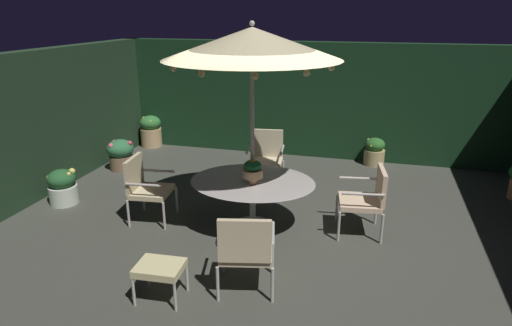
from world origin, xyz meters
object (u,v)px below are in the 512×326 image
at_px(patio_umbrella, 252,44).
at_px(patio_chair_southeast, 246,248).
at_px(patio_chair_northeast, 266,155).
at_px(potted_plant_back_center, 121,153).
at_px(patio_chair_east, 145,185).
at_px(potted_plant_back_right, 151,131).
at_px(patio_chair_north, 368,196).
at_px(potted_plant_back_left, 62,186).
at_px(centerpiece_planter, 253,170).
at_px(patio_dining_table, 252,187).
at_px(potted_plant_right_far, 374,151).
at_px(ottoman_footrest, 160,269).

distance_m(patio_umbrella, patio_chair_southeast, 2.58).
relative_size(patio_chair_northeast, patio_chair_southeast, 1.03).
relative_size(patio_umbrella, potted_plant_back_center, 4.76).
xyz_separation_m(patio_chair_east, potted_plant_back_right, (-1.74, 3.46, -0.19)).
relative_size(patio_chair_north, potted_plant_back_left, 1.66).
xyz_separation_m(centerpiece_planter, patio_chair_north, (1.55, 0.32, -0.35)).
distance_m(patio_chair_east, potted_plant_back_right, 3.87).
xyz_separation_m(patio_dining_table, patio_chair_east, (-1.59, -0.19, -0.06)).
bearing_deg(patio_dining_table, potted_plant_right_far, 63.22).
bearing_deg(patio_chair_north, centerpiece_planter, -168.18).
bearing_deg(patio_chair_north, potted_plant_back_left, -177.09).
xyz_separation_m(patio_chair_northeast, potted_plant_back_left, (-2.98, -1.61, -0.28)).
distance_m(patio_chair_southeast, potted_plant_back_right, 6.07).
distance_m(patio_dining_table, patio_chair_southeast, 1.60).
xyz_separation_m(ottoman_footrest, potted_plant_back_center, (-2.65, 3.59, -0.04)).
distance_m(patio_umbrella, potted_plant_back_right, 5.16).
bearing_deg(patio_chair_east, patio_dining_table, 6.76).
bearing_deg(potted_plant_back_center, patio_dining_table, -28.19).
relative_size(patio_chair_east, ottoman_footrest, 1.87).
distance_m(centerpiece_planter, patio_chair_southeast, 1.53).
height_order(patio_chair_southeast, potted_plant_back_center, patio_chair_southeast).
distance_m(patio_chair_north, patio_chair_southeast, 2.16).
bearing_deg(centerpiece_planter, patio_chair_northeast, 97.49).
height_order(patio_chair_southeast, potted_plant_back_left, patio_chair_southeast).
bearing_deg(patio_chair_northeast, patio_dining_table, -83.11).
bearing_deg(patio_chair_north, patio_chair_east, -172.64).
xyz_separation_m(patio_dining_table, potted_plant_right_far, (1.65, 3.27, -0.33)).
height_order(patio_dining_table, patio_chair_north, patio_chair_north).
xyz_separation_m(patio_chair_northeast, patio_chair_southeast, (0.55, -3.15, -0.02)).
relative_size(potted_plant_back_left, potted_plant_back_center, 0.96).
bearing_deg(potted_plant_right_far, patio_dining_table, -116.78).
relative_size(centerpiece_planter, patio_chair_east, 0.37).
bearing_deg(potted_plant_right_far, ottoman_footrest, -112.54).
bearing_deg(potted_plant_right_far, potted_plant_back_center, -161.76).
bearing_deg(patio_chair_southeast, patio_umbrella, 102.88).
bearing_deg(patio_umbrella, patio_chair_north, 7.96).
relative_size(patio_chair_east, potted_plant_back_right, 1.36).
bearing_deg(potted_plant_back_center, patio_chair_northeast, -1.91).
xyz_separation_m(patio_chair_north, potted_plant_back_left, (-4.75, -0.24, -0.26)).
xyz_separation_m(patio_chair_southeast, potted_plant_back_center, (-3.50, 3.24, -0.23)).
xyz_separation_m(patio_dining_table, potted_plant_back_left, (-3.17, -0.02, -0.32)).
height_order(centerpiece_planter, patio_chair_east, centerpiece_planter).
height_order(patio_chair_northeast, patio_chair_east, patio_chair_northeast).
bearing_deg(patio_chair_east, potted_plant_back_left, 173.96).
bearing_deg(potted_plant_back_center, patio_chair_southeast, -42.81).
distance_m(patio_chair_east, potted_plant_back_left, 1.61).
distance_m(potted_plant_back_left, potted_plant_right_far, 5.83).
bearing_deg(patio_chair_north, potted_plant_right_far, 88.73).
distance_m(patio_dining_table, potted_plant_back_right, 4.67).
height_order(patio_dining_table, patio_chair_east, patio_chair_east).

